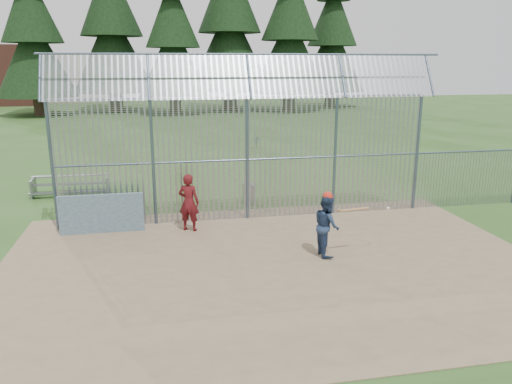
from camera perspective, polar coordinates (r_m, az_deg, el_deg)
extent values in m
plane|color=#2D511E|center=(13.50, 1.64, -7.47)|extent=(120.00, 120.00, 0.00)
cube|color=#756047|center=(13.04, 2.13, -8.24)|extent=(14.00, 10.00, 0.02)
cube|color=#38566B|center=(15.84, -17.23, -2.38)|extent=(2.50, 0.12, 1.20)
imported|color=navy|center=(13.48, 8.07, -3.82)|extent=(0.64, 0.81, 1.65)
imported|color=maroon|center=(15.40, -7.69, -1.18)|extent=(0.77, 0.66, 1.79)
imported|color=slate|center=(30.14, -0.04, 5.81)|extent=(0.52, 0.23, 0.88)
sphere|color=red|center=(13.24, 8.20, -0.51)|extent=(0.26, 0.26, 0.26)
cylinder|color=#AA7F4C|center=(13.45, 11.17, -1.97)|extent=(0.85, 0.19, 0.07)
sphere|color=#AA7F4C|center=(13.30, 9.45, -2.08)|extent=(0.09, 0.09, 0.09)
sphere|color=white|center=(13.99, 14.86, -1.82)|extent=(0.09, 0.09, 0.09)
cylinder|color=gray|center=(18.36, -0.78, -0.28)|extent=(0.52, 0.52, 0.70)
cylinder|color=#9EA0A5|center=(18.27, -0.78, 0.85)|extent=(0.56, 0.56, 0.05)
sphere|color=#9EA0A5|center=(18.25, -0.78, 1.00)|extent=(0.10, 0.10, 0.10)
cube|color=slate|center=(20.57, -20.49, -0.01)|extent=(3.00, 0.25, 0.05)
cube|color=gray|center=(20.85, -20.40, 0.89)|extent=(3.00, 0.25, 0.05)
cube|color=gray|center=(21.13, -20.32, 1.77)|extent=(3.00, 0.25, 0.05)
cube|color=slate|center=(21.15, -24.11, 0.43)|extent=(0.06, 0.90, 0.70)
cube|color=slate|center=(20.68, -16.55, 0.82)|extent=(0.06, 0.90, 0.70)
cylinder|color=#47566B|center=(16.31, -22.28, 2.66)|extent=(0.10, 0.10, 4.00)
cylinder|color=#47566B|center=(15.99, -11.68, 3.24)|extent=(0.10, 0.10, 4.00)
cylinder|color=#47566B|center=(16.23, -1.02, 3.71)|extent=(0.10, 0.10, 4.00)
cylinder|color=#47566B|center=(17.00, 9.01, 4.04)|extent=(0.10, 0.10, 4.00)
cylinder|color=#47566B|center=(18.24, 17.93, 4.22)|extent=(0.10, 0.10, 4.00)
cylinder|color=#47566B|center=(15.97, -1.05, 10.77)|extent=(12.00, 0.07, 0.07)
cylinder|color=#47566B|center=(16.23, -1.02, 3.71)|extent=(12.00, 0.06, 0.06)
cube|color=gray|center=(16.23, -1.02, 3.71)|extent=(12.00, 0.02, 4.00)
cube|color=gray|center=(15.57, -0.82, 13.07)|extent=(12.00, 0.77, 1.31)
cylinder|color=#47566B|center=(18.43, 17.69, 1.17)|extent=(0.08, 0.08, 2.00)
cylinder|color=#332319|center=(53.50, -23.51, 9.68)|extent=(1.19, 1.19, 3.06)
cone|color=black|center=(53.63, -24.50, 18.92)|extent=(7.48, 7.48, 13.94)
cylinder|color=#332319|center=(55.45, -15.69, 10.66)|extent=(1.33, 1.33, 3.42)
cylinder|color=#332319|center=(51.35, -9.21, 10.43)|extent=(1.12, 1.12, 2.88)
cone|color=black|center=(51.42, -9.60, 19.53)|extent=(7.04, 7.04, 13.12)
cylinder|color=#332319|center=(54.84, -2.95, 11.23)|extent=(1.40, 1.40, 3.60)
cylinder|color=#332319|center=(54.09, 3.78, 10.98)|extent=(1.26, 1.26, 3.24)
cone|color=black|center=(54.28, 3.95, 20.70)|extent=(7.92, 7.92, 14.76)
cylinder|color=#332319|center=(59.67, 8.47, 11.11)|extent=(1.19, 1.19, 3.06)
cone|color=black|center=(59.78, 8.80, 19.43)|extent=(7.48, 7.48, 13.94)
cube|color=#B2A58C|center=(70.82, -18.99, 12.23)|extent=(8.00, 7.00, 6.00)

